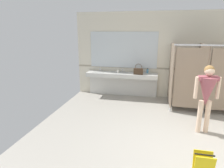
{
  "coord_description": "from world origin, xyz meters",
  "views": [
    {
      "loc": [
        -0.66,
        -3.82,
        2.33
      ],
      "look_at": [
        -1.56,
        0.32,
        1.18
      ],
      "focal_mm": 31.46,
      "sensor_mm": 36.0,
      "label": 1
    }
  ],
  "objects_px": {
    "paper_cup": "(118,72)",
    "person_standing": "(207,91)",
    "soap_dispenser": "(148,71)",
    "handbag": "(138,71)"
  },
  "relations": [
    {
      "from": "paper_cup",
      "to": "person_standing",
      "type": "bearing_deg",
      "value": -40.52
    },
    {
      "from": "person_standing",
      "to": "paper_cup",
      "type": "relative_size",
      "value": 15.27
    },
    {
      "from": "handbag",
      "to": "paper_cup",
      "type": "height_order",
      "value": "handbag"
    },
    {
      "from": "person_standing",
      "to": "paper_cup",
      "type": "bearing_deg",
      "value": 139.48
    },
    {
      "from": "soap_dispenser",
      "to": "person_standing",
      "type": "bearing_deg",
      "value": -58.47
    },
    {
      "from": "soap_dispenser",
      "to": "paper_cup",
      "type": "distance_m",
      "value": 1.05
    },
    {
      "from": "soap_dispenser",
      "to": "paper_cup",
      "type": "relative_size",
      "value": 1.7
    },
    {
      "from": "paper_cup",
      "to": "soap_dispenser",
      "type": "bearing_deg",
      "value": 12.04
    },
    {
      "from": "handbag",
      "to": "paper_cup",
      "type": "relative_size",
      "value": 3.52
    },
    {
      "from": "person_standing",
      "to": "soap_dispenser",
      "type": "distance_m",
      "value": 2.7
    }
  ]
}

